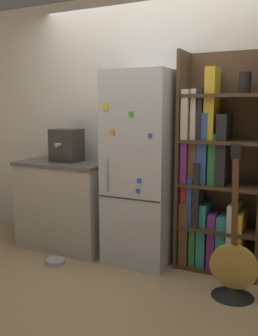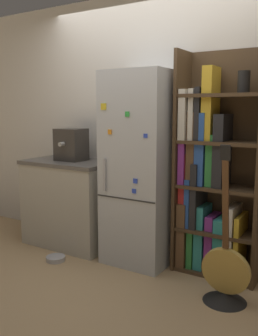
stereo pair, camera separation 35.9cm
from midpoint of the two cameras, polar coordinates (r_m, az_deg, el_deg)
name	(u,v)px [view 2 (the right image)]	position (r m, az deg, el deg)	size (l,w,h in m)	color
ground_plane	(132,265)	(3.67, 3.35, -14.65)	(16.00, 16.00, 0.00)	tan
wall_back	(157,126)	(3.79, 6.99, 6.37)	(8.00, 0.05, 2.60)	silver
refrigerator	(141,169)	(3.55, 4.77, -0.16)	(0.62, 0.59, 1.81)	silver
bookshelf	(212,180)	(3.44, 15.45, -1.73)	(0.75, 0.36, 1.98)	#4C3823
kitchen_counter	(71,202)	(4.10, -6.36, -5.26)	(0.97, 0.60, 0.92)	#BCB7A8
espresso_machine	(71,145)	(4.00, -6.28, 3.55)	(0.30, 0.30, 0.34)	#38332D
guitar	(225,280)	(3.12, 17.81, -16.05)	(0.37, 0.34, 1.23)	black
pet_bowl	(56,258)	(3.79, -8.40, -13.48)	(0.19, 0.19, 0.05)	#B7B7BC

